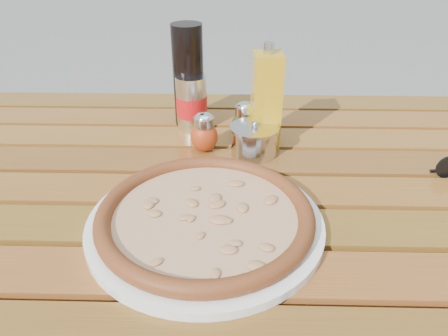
{
  "coord_description": "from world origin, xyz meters",
  "views": [
    {
      "loc": [
        0.02,
        -0.64,
        1.17
      ],
      "look_at": [
        0.0,
        0.02,
        0.78
      ],
      "focal_mm": 35.0,
      "sensor_mm": 36.0,
      "label": 1
    }
  ],
  "objects_px": {
    "dark_bottle": "(188,76)",
    "soda_can": "(192,103)",
    "parmesan_tin": "(254,140)",
    "plate": "(205,223)",
    "pizza": "(205,215)",
    "oregano_shaker": "(245,121)",
    "table": "(224,223)",
    "olive_oil_cruet": "(266,100)",
    "pepper_shaker": "(204,133)"
  },
  "relations": [
    {
      "from": "dark_bottle",
      "to": "soda_can",
      "type": "bearing_deg",
      "value": -74.55
    },
    {
      "from": "dark_bottle",
      "to": "parmesan_tin",
      "type": "xyz_separation_m",
      "value": [
        0.14,
        -0.14,
        -0.08
      ]
    },
    {
      "from": "plate",
      "to": "pizza",
      "type": "distance_m",
      "value": 0.02
    },
    {
      "from": "oregano_shaker",
      "to": "soda_can",
      "type": "distance_m",
      "value": 0.12
    },
    {
      "from": "plate",
      "to": "soda_can",
      "type": "bearing_deg",
      "value": 98.12
    },
    {
      "from": "parmesan_tin",
      "to": "plate",
      "type": "bearing_deg",
      "value": -109.14
    },
    {
      "from": "plate",
      "to": "oregano_shaker",
      "type": "distance_m",
      "value": 0.31
    },
    {
      "from": "plate",
      "to": "dark_bottle",
      "type": "bearing_deg",
      "value": 98.69
    },
    {
      "from": "plate",
      "to": "table",
      "type": "bearing_deg",
      "value": 76.79
    },
    {
      "from": "table",
      "to": "oregano_shaker",
      "type": "xyz_separation_m",
      "value": [
        0.04,
        0.2,
        0.11
      ]
    },
    {
      "from": "parmesan_tin",
      "to": "table",
      "type": "bearing_deg",
      "value": -113.83
    },
    {
      "from": "olive_oil_cruet",
      "to": "parmesan_tin",
      "type": "relative_size",
      "value": 1.65
    },
    {
      "from": "dark_bottle",
      "to": "parmesan_tin",
      "type": "distance_m",
      "value": 0.22
    },
    {
      "from": "pepper_shaker",
      "to": "parmesan_tin",
      "type": "relative_size",
      "value": 0.64
    },
    {
      "from": "plate",
      "to": "parmesan_tin",
      "type": "distance_m",
      "value": 0.25
    },
    {
      "from": "pepper_shaker",
      "to": "dark_bottle",
      "type": "height_order",
      "value": "dark_bottle"
    },
    {
      "from": "oregano_shaker",
      "to": "olive_oil_cruet",
      "type": "relative_size",
      "value": 0.39
    },
    {
      "from": "olive_oil_cruet",
      "to": "parmesan_tin",
      "type": "xyz_separation_m",
      "value": [
        -0.02,
        -0.04,
        -0.07
      ]
    },
    {
      "from": "pepper_shaker",
      "to": "oregano_shaker",
      "type": "distance_m",
      "value": 0.1
    },
    {
      "from": "plate",
      "to": "pepper_shaker",
      "type": "relative_size",
      "value": 4.39
    },
    {
      "from": "soda_can",
      "to": "plate",
      "type": "bearing_deg",
      "value": -81.88
    },
    {
      "from": "table",
      "to": "soda_can",
      "type": "bearing_deg",
      "value": 107.23
    },
    {
      "from": "pepper_shaker",
      "to": "dark_bottle",
      "type": "relative_size",
      "value": 0.37
    },
    {
      "from": "parmesan_tin",
      "to": "pepper_shaker",
      "type": "bearing_deg",
      "value": 172.72
    },
    {
      "from": "oregano_shaker",
      "to": "olive_oil_cruet",
      "type": "bearing_deg",
      "value": -34.37
    },
    {
      "from": "dark_bottle",
      "to": "olive_oil_cruet",
      "type": "relative_size",
      "value": 1.05
    },
    {
      "from": "table",
      "to": "parmesan_tin",
      "type": "bearing_deg",
      "value": 66.17
    },
    {
      "from": "pepper_shaker",
      "to": "soda_can",
      "type": "bearing_deg",
      "value": 107.9
    },
    {
      "from": "soda_can",
      "to": "olive_oil_cruet",
      "type": "xyz_separation_m",
      "value": [
        0.15,
        -0.07,
        0.04
      ]
    },
    {
      "from": "pizza",
      "to": "soda_can",
      "type": "distance_m",
      "value": 0.36
    },
    {
      "from": "pepper_shaker",
      "to": "dark_bottle",
      "type": "xyz_separation_m",
      "value": [
        -0.04,
        0.13,
        0.07
      ]
    },
    {
      "from": "dark_bottle",
      "to": "soda_can",
      "type": "distance_m",
      "value": 0.06
    },
    {
      "from": "olive_oil_cruet",
      "to": "pepper_shaker",
      "type": "bearing_deg",
      "value": -166.37
    },
    {
      "from": "oregano_shaker",
      "to": "parmesan_tin",
      "type": "distance_m",
      "value": 0.07
    },
    {
      "from": "table",
      "to": "plate",
      "type": "xyz_separation_m",
      "value": [
        -0.03,
        -0.11,
        0.08
      ]
    },
    {
      "from": "pepper_shaker",
      "to": "oregano_shaker",
      "type": "bearing_deg",
      "value": 35.32
    },
    {
      "from": "pepper_shaker",
      "to": "parmesan_tin",
      "type": "xyz_separation_m",
      "value": [
        0.1,
        -0.01,
        -0.01
      ]
    },
    {
      "from": "oregano_shaker",
      "to": "plate",
      "type": "bearing_deg",
      "value": -101.79
    },
    {
      "from": "dark_bottle",
      "to": "pizza",
      "type": "bearing_deg",
      "value": -81.31
    },
    {
      "from": "plate",
      "to": "pepper_shaker",
      "type": "bearing_deg",
      "value": 93.92
    },
    {
      "from": "plate",
      "to": "pizza",
      "type": "relative_size",
      "value": 0.81
    },
    {
      "from": "table",
      "to": "soda_can",
      "type": "xyz_separation_m",
      "value": [
        -0.08,
        0.24,
        0.13
      ]
    },
    {
      "from": "pepper_shaker",
      "to": "parmesan_tin",
      "type": "height_order",
      "value": "pepper_shaker"
    },
    {
      "from": "table",
      "to": "pizza",
      "type": "height_order",
      "value": "pizza"
    },
    {
      "from": "pepper_shaker",
      "to": "olive_oil_cruet",
      "type": "height_order",
      "value": "olive_oil_cruet"
    },
    {
      "from": "plate",
      "to": "soda_can",
      "type": "relative_size",
      "value": 3.0
    },
    {
      "from": "oregano_shaker",
      "to": "soda_can",
      "type": "relative_size",
      "value": 0.68
    },
    {
      "from": "table",
      "to": "parmesan_tin",
      "type": "distance_m",
      "value": 0.18
    },
    {
      "from": "plate",
      "to": "olive_oil_cruet",
      "type": "bearing_deg",
      "value": 69.39
    },
    {
      "from": "pepper_shaker",
      "to": "table",
      "type": "bearing_deg",
      "value": -73.26
    }
  ]
}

